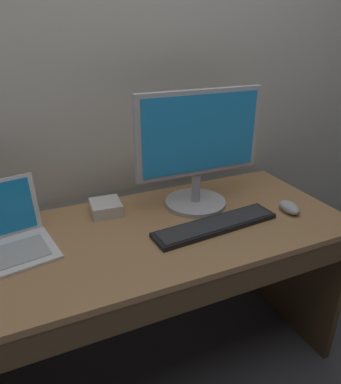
{
  "coord_description": "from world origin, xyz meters",
  "views": [
    {
      "loc": [
        -0.36,
        -1.06,
        1.4
      ],
      "look_at": [
        0.11,
        0.0,
        0.86
      ],
      "focal_mm": 32.97,
      "sensor_mm": 36.0,
      "label": 1
    }
  ],
  "objects_px": {
    "external_monitor": "(199,148)",
    "wired_keyboard": "(216,225)",
    "computer_mouse": "(290,207)",
    "external_drive_box": "(106,207)"
  },
  "relations": [
    {
      "from": "wired_keyboard",
      "to": "external_drive_box",
      "type": "xyz_separation_m",
      "value": [
        -0.35,
        0.29,
        0.01
      ]
    },
    {
      "from": "external_monitor",
      "to": "wired_keyboard",
      "type": "xyz_separation_m",
      "value": [
        -0.02,
        -0.19,
        -0.24
      ]
    },
    {
      "from": "computer_mouse",
      "to": "external_drive_box",
      "type": "height_order",
      "value": "external_drive_box"
    },
    {
      "from": "wired_keyboard",
      "to": "external_drive_box",
      "type": "relative_size",
      "value": 4.03
    },
    {
      "from": "external_monitor",
      "to": "computer_mouse",
      "type": "relative_size",
      "value": 4.95
    },
    {
      "from": "external_monitor",
      "to": "wired_keyboard",
      "type": "height_order",
      "value": "external_monitor"
    },
    {
      "from": "external_monitor",
      "to": "wired_keyboard",
      "type": "relative_size",
      "value": 1.04
    },
    {
      "from": "external_monitor",
      "to": "computer_mouse",
      "type": "distance_m",
      "value": 0.44
    },
    {
      "from": "computer_mouse",
      "to": "external_drive_box",
      "type": "bearing_deg",
      "value": 159.32
    },
    {
      "from": "computer_mouse",
      "to": "external_drive_box",
      "type": "xyz_separation_m",
      "value": [
        -0.68,
        0.3,
        0.0
      ]
    }
  ]
}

